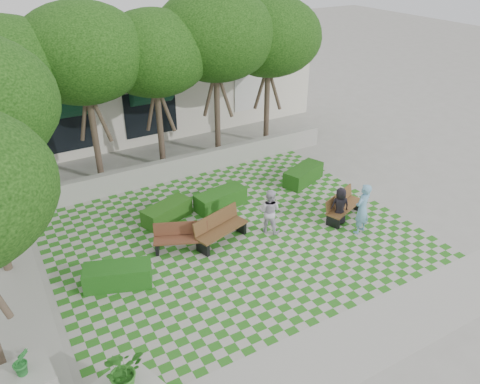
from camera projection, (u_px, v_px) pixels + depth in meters
ground at (250, 252)px, 15.39m from camera, size 90.00×90.00×0.00m
lawn at (235, 237)px, 16.15m from camera, size 12.00×12.00×0.00m
sidewalk_south at (345, 348)px, 11.82m from camera, size 16.00×2.00×0.01m
sidewalk_west at (9, 310)px, 13.01m from camera, size 2.00×12.00×0.01m
retaining_wall at (175, 168)px, 19.88m from camera, size 15.00×0.36×0.90m
bench_east at (343, 206)px, 17.08m from camera, size 1.91×1.21×0.95m
bench_mid at (220, 229)px, 15.70m from camera, size 2.08×1.20×1.04m
bench_west at (181, 238)px, 15.31m from camera, size 1.87×1.25×0.93m
hedge_east at (303, 175)px, 19.57m from camera, size 2.10×1.42×0.68m
hedge_midright at (221, 199)px, 17.74m from camera, size 2.07×1.07×0.69m
hedge_midleft at (167, 212)px, 16.96m from camera, size 2.00×1.33×0.65m
hedge_west at (118, 276)px, 13.79m from camera, size 2.10×1.41×0.68m
person_blue at (362, 209)px, 15.98m from camera, size 0.78×0.62×1.88m
person_dark at (340, 206)px, 16.61m from camera, size 0.80×0.66×1.41m
person_white at (269, 211)px, 16.09m from camera, size 0.99×1.01×1.64m
tree_row at (120, 62)px, 16.60m from camera, size 17.70×13.40×7.41m
building at (131, 75)px, 25.27m from camera, size 18.00×8.92×5.15m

